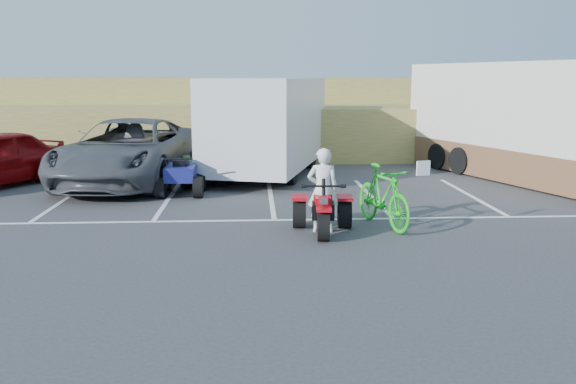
{
  "coord_description": "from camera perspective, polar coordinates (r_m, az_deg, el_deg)",
  "views": [
    {
      "loc": [
        -0.45,
        -10.91,
        3.18
      ],
      "look_at": [
        0.2,
        0.52,
        1.0
      ],
      "focal_mm": 38.0,
      "sensor_mm": 36.0,
      "label": 1
    }
  ],
  "objects": [
    {
      "name": "rider",
      "position": [
        12.54,
        3.27,
        0.18
      ],
      "size": [
        0.67,
        0.47,
        1.75
      ],
      "primitive_type": "imported",
      "rotation": [
        0.0,
        0.0,
        3.06
      ],
      "color": "white",
      "rests_on": "ground"
    },
    {
      "name": "ground",
      "position": [
        11.37,
        -0.86,
        -5.46
      ],
      "size": [
        100.0,
        100.0,
        0.0
      ],
      "primitive_type": "plane",
      "color": "#373739",
      "rests_on": "ground"
    },
    {
      "name": "parking_stripes",
      "position": [
        15.36,
        1.73,
        -1.15
      ],
      "size": [
        28.0,
        5.16,
        0.01
      ],
      "color": "white",
      "rests_on": "ground"
    },
    {
      "name": "red_trike_atv",
      "position": [
        12.58,
        3.25,
        -3.87
      ],
      "size": [
        1.41,
        1.8,
        1.11
      ],
      "primitive_type": null,
      "rotation": [
        0.0,
        0.0,
        -0.08
      ],
      "color": "#B30A14",
      "rests_on": "ground"
    },
    {
      "name": "grey_pickup",
      "position": [
        18.94,
        -14.65,
        3.69
      ],
      "size": [
        4.02,
        7.24,
        1.92
      ],
      "primitive_type": "imported",
      "rotation": [
        0.0,
        0.0,
        -0.13
      ],
      "color": "#47494F",
      "rests_on": "ground"
    },
    {
      "name": "quad_atv_blue",
      "position": [
        16.95,
        -9.89,
        -0.2
      ],
      "size": [
        1.24,
        1.66,
        1.09
      ],
      "primitive_type": null,
      "rotation": [
        0.0,
        0.0,
        -0.0
      ],
      "color": "navy",
      "rests_on": "ground"
    },
    {
      "name": "rv_motorhome",
      "position": [
        20.05,
        22.2,
        5.3
      ],
      "size": [
        5.63,
        10.14,
        3.55
      ],
      "rotation": [
        0.0,
        0.0,
        0.34
      ],
      "color": "silver",
      "rests_on": "ground"
    },
    {
      "name": "grass_embankment",
      "position": [
        26.45,
        -2.29,
        6.96
      ],
      "size": [
        40.0,
        8.5,
        3.1
      ],
      "color": "olive",
      "rests_on": "ground"
    },
    {
      "name": "quad_atv_green",
      "position": [
        18.46,
        -8.32,
        0.75
      ],
      "size": [
        1.65,
        1.93,
        1.08
      ],
      "primitive_type": null,
      "rotation": [
        0.0,
        0.0,
        0.29
      ],
      "color": "#144E12",
      "rests_on": "ground"
    },
    {
      "name": "green_dirt_bike",
      "position": [
        13.12,
        8.88,
        -0.4
      ],
      "size": [
        1.22,
        2.3,
        1.33
      ],
      "primitive_type": "imported",
      "rotation": [
        0.0,
        0.0,
        0.29
      ],
      "color": "#14BF19",
      "rests_on": "ground"
    },
    {
      "name": "cargo_trailer",
      "position": [
        19.87,
        -1.9,
        6.47
      ],
      "size": [
        4.35,
        7.16,
        3.12
      ],
      "rotation": [
        0.0,
        0.0,
        -0.27
      ],
      "color": "silver",
      "rests_on": "ground"
    }
  ]
}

